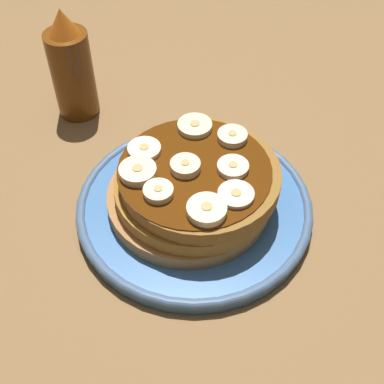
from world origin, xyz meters
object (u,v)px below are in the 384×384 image
(plate, at_px, (192,206))
(banana_slice_3, at_px, (230,164))
(banana_slice_6, at_px, (204,210))
(banana_slice_7, at_px, (142,149))
(banana_slice_5, at_px, (233,195))
(pancake_stack, at_px, (191,188))
(banana_slice_8, at_px, (135,172))
(banana_slice_2, at_px, (230,137))
(banana_slice_0, at_px, (183,164))
(banana_slice_1, at_px, (156,192))
(banana_slice_4, at_px, (192,126))
(syrup_bottle, at_px, (69,69))

(plate, distance_m, banana_slice_3, 0.07)
(banana_slice_6, height_order, banana_slice_7, banana_slice_6)
(banana_slice_3, relative_size, banana_slice_5, 0.90)
(plate, height_order, pancake_stack, pancake_stack)
(pancake_stack, bearing_deg, banana_slice_6, 12.65)
(banana_slice_5, bearing_deg, banana_slice_8, -106.43)
(banana_slice_3, xyz_separation_m, banana_slice_7, (-0.02, -0.09, -0.00))
(plate, height_order, banana_slice_2, banana_slice_2)
(banana_slice_2, relative_size, banana_slice_3, 1.00)
(banana_slice_2, bearing_deg, banana_slice_0, -49.80)
(plate, height_order, banana_slice_6, banana_slice_6)
(banana_slice_5, height_order, banana_slice_7, same)
(banana_slice_3, relative_size, banana_slice_8, 0.85)
(banana_slice_0, xyz_separation_m, banana_slice_3, (-0.00, 0.04, -0.00))
(banana_slice_1, relative_size, banana_slice_5, 0.83)
(banana_slice_3, height_order, banana_slice_5, banana_slice_3)
(banana_slice_4, xyz_separation_m, banana_slice_7, (0.03, -0.05, -0.00))
(banana_slice_0, bearing_deg, banana_slice_8, -75.78)
(banana_slice_7, bearing_deg, banana_slice_4, 124.73)
(banana_slice_2, bearing_deg, banana_slice_1, -43.11)
(banana_slice_5, height_order, syrup_bottle, syrup_bottle)
(plate, distance_m, banana_slice_8, 0.08)
(plate, xyz_separation_m, banana_slice_3, (-0.00, 0.04, 0.06))
(banana_slice_2, bearing_deg, plate, -41.18)
(banana_slice_4, relative_size, banana_slice_8, 1.00)
(banana_slice_0, distance_m, banana_slice_5, 0.06)
(banana_slice_8, relative_size, syrup_bottle, 0.26)
(plate, height_order, banana_slice_8, banana_slice_8)
(plate, relative_size, banana_slice_7, 7.32)
(plate, xyz_separation_m, banana_slice_1, (0.03, -0.03, 0.06))
(banana_slice_6, bearing_deg, banana_slice_2, 164.51)
(banana_slice_1, height_order, banana_slice_2, same)
(banana_slice_5, bearing_deg, pancake_stack, -130.57)
(banana_slice_6, xyz_separation_m, banana_slice_8, (-0.05, -0.06, 0.00))
(banana_slice_1, xyz_separation_m, banana_slice_6, (0.02, 0.04, 0.00))
(banana_slice_8, bearing_deg, banana_slice_6, 54.05)
(plate, relative_size, banana_slice_0, 8.32)
(pancake_stack, distance_m, syrup_bottle, 0.22)
(banana_slice_2, xyz_separation_m, banana_slice_7, (0.02, -0.09, -0.00))
(banana_slice_4, xyz_separation_m, banana_slice_8, (0.07, -0.05, 0.00))
(banana_slice_0, bearing_deg, banana_slice_4, 171.33)
(banana_slice_6, bearing_deg, banana_slice_1, -116.54)
(banana_slice_7, distance_m, syrup_bottle, 0.17)
(syrup_bottle, bearing_deg, banana_slice_0, 39.96)
(banana_slice_3, bearing_deg, plate, -82.93)
(banana_slice_1, xyz_separation_m, banana_slice_4, (-0.09, 0.03, -0.00))
(banana_slice_5, relative_size, banana_slice_6, 0.93)
(banana_slice_6, xyz_separation_m, banana_slice_7, (-0.08, -0.06, -0.00))
(banana_slice_5, bearing_deg, banana_slice_7, -124.16)
(banana_slice_0, xyz_separation_m, banana_slice_7, (-0.02, -0.04, -0.00))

